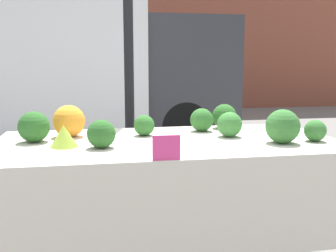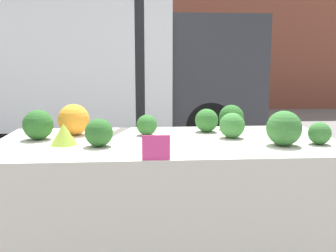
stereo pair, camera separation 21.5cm
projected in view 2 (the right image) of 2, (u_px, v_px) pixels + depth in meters
The scene contains 14 objects.
tent_pole at pixel (140, 44), 2.84m from camera, with size 0.07×0.07×2.77m.
parked_truck at pixel (84, 57), 6.25m from camera, with size 5.03×2.25×2.54m.
market_table at pixel (169, 161), 2.11m from camera, with size 1.87×0.91×0.83m.
orange_cauliflower at pixel (74, 120), 2.31m from camera, with size 0.18×0.18×0.18m.
romanesco_head at pixel (64, 134), 2.03m from camera, with size 0.14×0.14×0.11m.
broccoli_head_0 at pixel (207, 120), 2.42m from camera, with size 0.14×0.14×0.14m.
broccoli_head_1 at pixel (284, 128), 2.01m from camera, with size 0.18×0.18×0.18m.
broccoli_head_2 at pixel (38, 125), 2.17m from camera, with size 0.17×0.17×0.17m.
broccoli_head_3 at pixel (99, 133), 1.99m from camera, with size 0.14×0.14×0.14m.
broccoli_head_4 at pixel (320, 133), 2.05m from camera, with size 0.12×0.12×0.12m.
broccoli_head_5 at pixel (231, 117), 2.51m from camera, with size 0.16×0.16×0.16m.
broccoli_head_6 at pixel (232, 125), 2.22m from camera, with size 0.14×0.14×0.14m.
broccoli_head_7 at pixel (147, 125), 2.30m from camera, with size 0.12×0.12×0.12m.
price_sign at pixel (156, 148), 1.71m from camera, with size 0.12×0.01×0.11m.
Camera 2 is at (-0.16, -2.12, 1.25)m, focal length 42.00 mm.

